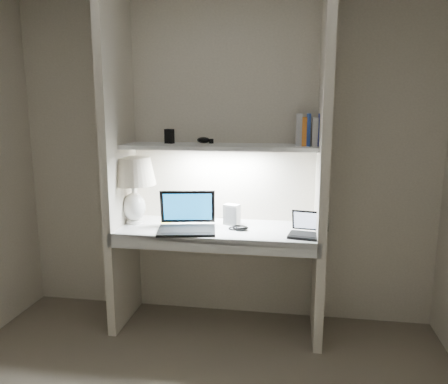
% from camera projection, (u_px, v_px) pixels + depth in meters
% --- Properties ---
extents(back_wall, '(3.20, 0.01, 2.50)m').
position_uv_depth(back_wall, '(223.00, 158.00, 3.34)').
color(back_wall, beige).
rests_on(back_wall, floor).
extents(alcove_panel_left, '(0.06, 0.55, 2.50)m').
position_uv_depth(alcove_panel_left, '(119.00, 160.00, 3.19)').
color(alcove_panel_left, beige).
rests_on(alcove_panel_left, floor).
extents(alcove_panel_right, '(0.06, 0.55, 2.50)m').
position_uv_depth(alcove_panel_right, '(323.00, 164.00, 2.97)').
color(alcove_panel_right, beige).
rests_on(alcove_panel_right, floor).
extents(desk, '(1.40, 0.55, 0.04)m').
position_uv_depth(desk, '(217.00, 230.00, 3.17)').
color(desk, white).
rests_on(desk, alcove_panel_left).
extents(desk_apron, '(1.46, 0.03, 0.10)m').
position_uv_depth(desk_apron, '(211.00, 245.00, 2.93)').
color(desk_apron, silver).
rests_on(desk_apron, desk).
extents(shelf, '(1.40, 0.36, 0.03)m').
position_uv_depth(shelf, '(219.00, 147.00, 3.15)').
color(shelf, silver).
rests_on(shelf, back_wall).
extents(strip_light, '(0.60, 0.04, 0.02)m').
position_uv_depth(strip_light, '(219.00, 150.00, 3.16)').
color(strip_light, white).
rests_on(strip_light, shelf).
extents(table_lamp, '(0.34, 0.34, 0.50)m').
position_uv_depth(table_lamp, '(133.00, 179.00, 3.23)').
color(table_lamp, white).
rests_on(table_lamp, desk).
extents(laptop_main, '(0.46, 0.41, 0.27)m').
position_uv_depth(laptop_main, '(187.00, 221.00, 3.11)').
color(laptop_main, black).
rests_on(laptop_main, desk).
extents(laptop_netbook, '(0.28, 0.26, 0.16)m').
position_uv_depth(laptop_netbook, '(308.00, 230.00, 2.96)').
color(laptop_netbook, black).
rests_on(laptop_netbook, desk).
extents(speaker, '(0.13, 0.11, 0.15)m').
position_uv_depth(speaker, '(232.00, 214.00, 3.24)').
color(speaker, silver).
rests_on(speaker, desk).
extents(mouse, '(0.11, 0.09, 0.03)m').
position_uv_depth(mouse, '(242.00, 228.00, 3.09)').
color(mouse, black).
rests_on(mouse, desk).
extents(cable_coil, '(0.11, 0.11, 0.01)m').
position_uv_depth(cable_coil, '(240.00, 227.00, 3.15)').
color(cable_coil, black).
rests_on(cable_coil, desk).
extents(sticky_note, '(0.09, 0.09, 0.00)m').
position_uv_depth(sticky_note, '(166.00, 222.00, 3.32)').
color(sticky_note, '#FFFC35').
rests_on(sticky_note, desk).
extents(book_row, '(0.21, 0.15, 0.22)m').
position_uv_depth(book_row, '(311.00, 131.00, 3.04)').
color(book_row, '#BCBCBC').
rests_on(book_row, shelf).
extents(shelf_box, '(0.07, 0.06, 0.11)m').
position_uv_depth(shelf_box, '(169.00, 136.00, 3.24)').
color(shelf_box, black).
rests_on(shelf_box, shelf).
extents(shelf_gadget, '(0.13, 0.11, 0.05)m').
position_uv_depth(shelf_gadget, '(204.00, 140.00, 3.26)').
color(shelf_gadget, black).
rests_on(shelf_gadget, shelf).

